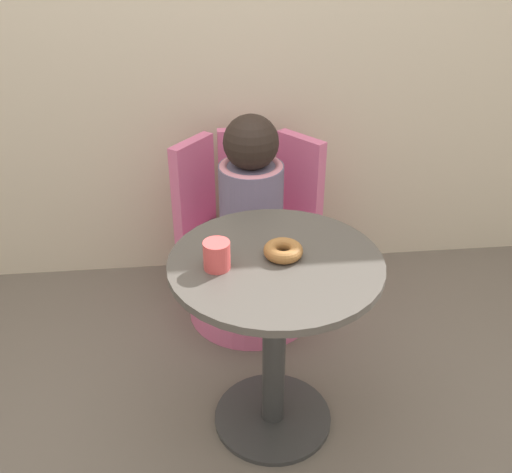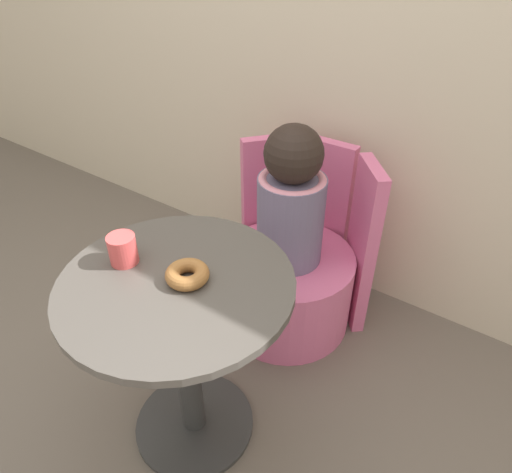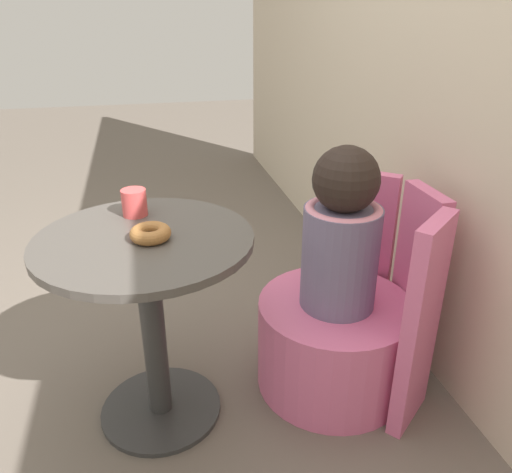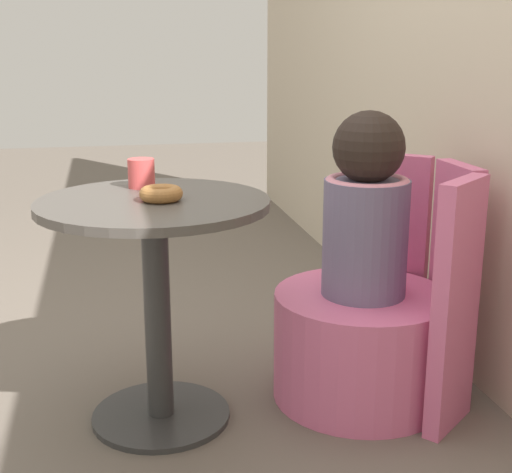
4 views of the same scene
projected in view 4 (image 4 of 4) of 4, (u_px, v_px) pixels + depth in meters
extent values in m
plane|color=#665B51|center=(136.00, 406.00, 2.21)|extent=(12.00, 12.00, 0.00)
cube|color=beige|center=(501.00, 4.00, 2.12)|extent=(6.00, 0.06, 2.40)
cylinder|color=#333333|center=(161.00, 415.00, 2.14)|extent=(0.41, 0.41, 0.02)
cylinder|color=#333333|center=(158.00, 314.00, 2.05)|extent=(0.08, 0.08, 0.63)
cylinder|color=#4C4742|center=(153.00, 204.00, 1.97)|extent=(0.65, 0.65, 0.02)
cylinder|color=#DB6693|center=(361.00, 345.00, 2.23)|extent=(0.55, 0.55, 0.34)
cube|color=#DB6693|center=(453.00, 280.00, 2.24)|extent=(0.23, 0.05, 0.73)
cube|color=#DB6693|center=(456.00, 307.00, 2.01)|extent=(0.19, 0.21, 0.73)
cube|color=#DB6693|center=(393.00, 261.00, 2.44)|extent=(0.19, 0.21, 0.73)
cylinder|color=slate|center=(365.00, 238.00, 2.14)|extent=(0.26, 0.26, 0.36)
torus|color=pink|center=(367.00, 183.00, 2.10)|extent=(0.25, 0.25, 0.04)
sphere|color=black|center=(369.00, 147.00, 2.07)|extent=(0.21, 0.21, 0.21)
torus|color=#9E6633|center=(161.00, 194.00, 1.94)|extent=(0.12, 0.12, 0.04)
cylinder|color=#DB4C4C|center=(141.00, 173.00, 2.11)|extent=(0.08, 0.08, 0.09)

